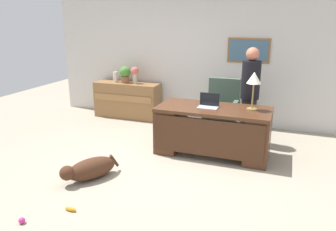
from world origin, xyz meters
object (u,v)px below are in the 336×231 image
object	(u,v)px
laptop	(209,104)
vase_empty	(115,77)
armchair	(222,110)
potted_plant	(125,74)
credenza	(128,100)
vase_with_flowers	(135,73)
dog_toy_ball	(22,221)
person_standing	(250,95)
dog_toy_bone	(70,209)
desk	(212,129)
dog_lying	(89,169)
desk_lamp	(254,80)

from	to	relation	value
laptop	vase_empty	world-z (taller)	same
armchair	potted_plant	size ratio (longest dim) A/B	2.97
credenza	potted_plant	size ratio (longest dim) A/B	4.09
credenza	vase_with_flowers	distance (m)	0.66
vase_empty	dog_toy_ball	size ratio (longest dim) A/B	3.17
armchair	person_standing	world-z (taller)	person_standing
dog_toy_ball	dog_toy_bone	xyz separation A→B (m)	(0.35, 0.39, -0.01)
vase_empty	potted_plant	size ratio (longest dim) A/B	0.63
desk	laptop	xyz separation A→B (m)	(-0.09, 0.02, 0.42)
credenza	laptop	xyz separation A→B (m)	(2.19, -1.41, 0.45)
dog_lying	laptop	distance (m)	2.11
vase_with_flowers	dog_toy_bone	xyz separation A→B (m)	(0.91, -3.68, -1.00)
person_standing	dog_toy_bone	bearing A→B (deg)	-118.76
credenza	potted_plant	xyz separation A→B (m)	(-0.04, 0.00, 0.59)
desk	armchair	bearing A→B (deg)	93.17
person_standing	vase_empty	bearing A→B (deg)	167.30
desk_lamp	desk	bearing A→B (deg)	-168.66
dog_lying	dog_toy_bone	xyz separation A→B (m)	(0.23, -0.77, -0.13)
dog_lying	desk_lamp	world-z (taller)	desk_lamp
desk	armchair	xyz separation A→B (m)	(-0.06, 1.04, 0.05)
dog_lying	dog_toy_ball	xyz separation A→B (m)	(-0.12, -1.16, -0.12)
armchair	person_standing	xyz separation A→B (m)	(0.53, -0.29, 0.40)
dog_lying	desk_lamp	distance (m)	2.78
dog_lying	vase_with_flowers	size ratio (longest dim) A/B	2.16
vase_with_flowers	potted_plant	bearing A→B (deg)	180.00
desk	credenza	distance (m)	2.69
credenza	desk_lamp	world-z (taller)	desk_lamp
person_standing	vase_with_flowers	bearing A→B (deg)	164.99
person_standing	vase_with_flowers	xyz separation A→B (m)	(-2.55, 0.68, 0.14)
person_standing	vase_with_flowers	world-z (taller)	person_standing
potted_plant	dog_toy_ball	world-z (taller)	potted_plant
armchair	laptop	size ratio (longest dim) A/B	3.34
armchair	vase_empty	size ratio (longest dim) A/B	4.73
potted_plant	person_standing	bearing A→B (deg)	-13.78
laptop	vase_with_flowers	bearing A→B (deg)	144.72
desk	laptop	distance (m)	0.43
desk	laptop	world-z (taller)	laptop
vase_empty	desk_lamp	bearing A→B (deg)	-22.68
vase_empty	dog_toy_bone	size ratio (longest dim) A/B	1.50
credenza	armchair	xyz separation A→B (m)	(2.22, -0.39, 0.09)
desk	desk_lamp	distance (m)	1.02
credenza	vase_empty	world-z (taller)	vase_empty
armchair	vase_empty	xyz separation A→B (m)	(-2.51, 0.39, 0.42)
person_standing	dog_toy_ball	xyz separation A→B (m)	(-2.00, -3.38, -0.85)
desk_lamp	dog_toy_ball	distance (m)	3.68
vase_empty	person_standing	bearing A→B (deg)	-12.70
vase_empty	desk	bearing A→B (deg)	-29.22
credenza	laptop	world-z (taller)	laptop
dog_lying	person_standing	bearing A→B (deg)	49.86
desk	desk_lamp	xyz separation A→B (m)	(0.59, 0.12, 0.83)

